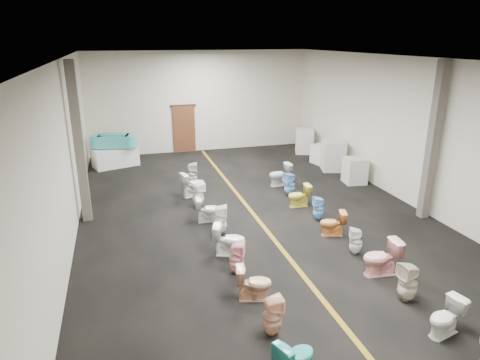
% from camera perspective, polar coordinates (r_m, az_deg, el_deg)
% --- Properties ---
extents(floor, '(16.00, 16.00, 0.00)m').
position_cam_1_polar(floor, '(12.82, 1.86, -4.64)').
color(floor, black).
rests_on(floor, ground).
extents(ceiling, '(16.00, 16.00, 0.00)m').
position_cam_1_polar(ceiling, '(11.80, 2.10, 15.90)').
color(ceiling, black).
rests_on(ceiling, ground).
extents(wall_back, '(10.00, 0.00, 10.00)m').
position_cam_1_polar(wall_back, '(19.75, -5.31, 10.33)').
color(wall_back, beige).
rests_on(wall_back, ground).
extents(wall_front, '(10.00, 0.00, 10.00)m').
position_cam_1_polar(wall_front, '(5.60, 28.87, -13.89)').
color(wall_front, beige).
rests_on(wall_front, ground).
extents(wall_left, '(0.00, 16.00, 16.00)m').
position_cam_1_polar(wall_left, '(11.62, -22.23, 3.25)').
color(wall_left, beige).
rests_on(wall_left, ground).
extents(wall_right, '(0.00, 16.00, 16.00)m').
position_cam_1_polar(wall_right, '(14.43, 21.34, 6.11)').
color(wall_right, beige).
rests_on(wall_right, ground).
extents(aisle_stripe, '(0.12, 15.60, 0.01)m').
position_cam_1_polar(aisle_stripe, '(12.81, 1.86, -4.62)').
color(aisle_stripe, '#856313').
rests_on(aisle_stripe, floor).
extents(back_door, '(1.00, 0.10, 2.10)m').
position_cam_1_polar(back_door, '(19.76, -7.46, 6.73)').
color(back_door, '#562D19').
rests_on(back_door, floor).
extents(door_frame, '(1.15, 0.08, 0.10)m').
position_cam_1_polar(door_frame, '(19.58, -7.60, 9.80)').
color(door_frame, '#331C11').
rests_on(door_frame, back_door).
extents(column_left, '(0.25, 0.25, 4.50)m').
position_cam_1_polar(column_left, '(12.57, -20.69, 4.50)').
color(column_left, '#59544C').
rests_on(column_left, floor).
extents(column_right, '(0.25, 0.25, 4.50)m').
position_cam_1_polar(column_right, '(13.14, 24.33, 4.61)').
color(column_right, '#59544C').
rests_on(column_right, floor).
extents(display_table, '(1.92, 1.36, 0.77)m').
position_cam_1_polar(display_table, '(18.20, -16.27, 2.96)').
color(display_table, white).
rests_on(display_table, floor).
extents(bathtub, '(1.83, 0.93, 0.55)m').
position_cam_1_polar(bathtub, '(18.04, -16.47, 5.05)').
color(bathtub, '#3DADB1').
rests_on(bathtub, display_table).
extents(appliance_crate_a, '(0.80, 0.80, 0.93)m').
position_cam_1_polar(appliance_crate_a, '(15.96, 15.06, 1.21)').
color(appliance_crate_a, beige).
rests_on(appliance_crate_a, floor).
extents(appliance_crate_b, '(1.05, 1.05, 1.16)m').
position_cam_1_polar(appliance_crate_b, '(17.31, 12.32, 3.17)').
color(appliance_crate_b, silver).
rests_on(appliance_crate_b, floor).
extents(appliance_crate_c, '(0.84, 0.84, 0.79)m').
position_cam_1_polar(appliance_crate_c, '(18.21, 10.82, 3.41)').
color(appliance_crate_c, silver).
rests_on(appliance_crate_c, floor).
extents(appliance_crate_d, '(0.99, 0.99, 1.10)m').
position_cam_1_polar(appliance_crate_d, '(19.70, 8.58, 5.14)').
color(appliance_crate_d, white).
rests_on(appliance_crate_d, floor).
extents(toilet_left_0, '(0.79, 0.62, 0.70)m').
position_cam_1_polar(toilet_left_0, '(7.17, 7.39, -22.46)').
color(toilet_left_0, teal).
rests_on(toilet_left_0, floor).
extents(toilet_left_1, '(0.35, 0.35, 0.76)m').
position_cam_1_polar(toilet_left_1, '(7.91, 4.30, -17.63)').
color(toilet_left_1, '#E7AD88').
rests_on(toilet_left_1, floor).
extents(toilet_left_2, '(0.79, 0.57, 0.73)m').
position_cam_1_polar(toilet_left_2, '(8.80, 1.85, -13.56)').
color(toilet_left_2, '#E0A983').
rests_on(toilet_left_2, floor).
extents(toilet_left_3, '(0.45, 0.45, 0.75)m').
position_cam_1_polar(toilet_left_3, '(9.65, -0.43, -10.36)').
color(toilet_left_3, '#F9ABB3').
rests_on(toilet_left_3, floor).
extents(toilet_left_4, '(0.87, 0.68, 0.78)m').
position_cam_1_polar(toilet_left_4, '(10.42, -1.44, -7.97)').
color(toilet_left_4, white).
rests_on(toilet_left_4, floor).
extents(toilet_left_5, '(0.45, 0.44, 0.81)m').
position_cam_1_polar(toilet_left_5, '(11.48, -2.68, -5.31)').
color(toilet_left_5, white).
rests_on(toilet_left_5, floor).
extents(toilet_left_6, '(0.74, 0.47, 0.72)m').
position_cam_1_polar(toilet_left_6, '(12.27, -4.29, -3.95)').
color(toilet_left_6, white).
rests_on(toilet_left_6, floor).
extents(toilet_left_7, '(0.47, 0.46, 0.78)m').
position_cam_1_polar(toilet_left_7, '(13.31, -5.58, -2.01)').
color(toilet_left_7, white).
rests_on(toilet_left_7, floor).
extents(toilet_left_8, '(0.89, 0.64, 0.82)m').
position_cam_1_polar(toilet_left_8, '(14.25, -6.30, -0.55)').
color(toilet_left_8, white).
rests_on(toilet_left_8, floor).
extents(toilet_left_9, '(0.44, 0.43, 0.83)m').
position_cam_1_polar(toilet_left_9, '(15.28, -6.44, 0.78)').
color(toilet_left_9, silver).
rests_on(toilet_left_9, floor).
extents(toilet_right_1, '(0.76, 0.55, 0.70)m').
position_cam_1_polar(toilet_right_1, '(8.69, 25.77, -16.21)').
color(toilet_right_1, white).
rests_on(toilet_right_1, floor).
extents(toilet_right_2, '(0.41, 0.40, 0.84)m').
position_cam_1_polar(toilet_right_2, '(9.33, 21.49, -12.58)').
color(toilet_right_2, beige).
rests_on(toilet_right_2, floor).
extents(toilet_right_3, '(0.86, 0.54, 0.84)m').
position_cam_1_polar(toilet_right_3, '(10.07, 18.32, -9.81)').
color(toilet_right_3, '#FBB1B2').
rests_on(toilet_right_3, floor).
extents(toilet_right_4, '(0.40, 0.40, 0.69)m').
position_cam_1_polar(toilet_right_4, '(10.82, 15.20, -7.89)').
color(toilet_right_4, white).
rests_on(toilet_right_4, floor).
extents(toilet_right_5, '(0.75, 0.56, 0.69)m').
position_cam_1_polar(toilet_right_5, '(11.67, 12.25, -5.66)').
color(toilet_right_5, orange).
rests_on(toilet_right_5, floor).
extents(toilet_right_6, '(0.36, 0.35, 0.71)m').
position_cam_1_polar(toilet_right_6, '(12.54, 10.45, -3.75)').
color(toilet_right_6, '#83C0F1').
rests_on(toilet_right_6, floor).
extents(toilet_right_7, '(0.71, 0.42, 0.71)m').
position_cam_1_polar(toilet_right_7, '(13.42, 7.89, -2.08)').
color(toilet_right_7, '#EFE053').
rests_on(toilet_right_7, floor).
extents(toilet_right_8, '(0.46, 0.46, 0.81)m').
position_cam_1_polar(toilet_right_8, '(14.25, 6.64, -0.58)').
color(toilet_right_8, '#7FB6F1').
rests_on(toilet_right_8, floor).
extents(toilet_right_9, '(0.81, 0.49, 0.81)m').
position_cam_1_polar(toilet_right_9, '(15.23, 5.35, 0.72)').
color(toilet_right_9, silver).
rests_on(toilet_right_9, floor).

